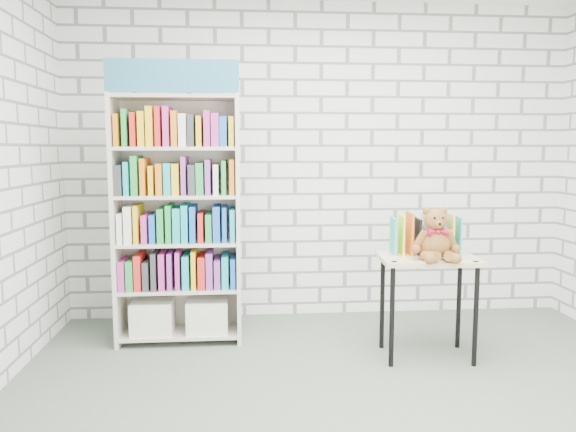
{
  "coord_description": "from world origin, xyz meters",
  "views": [
    {
      "loc": [
        -0.73,
        -3.03,
        1.52
      ],
      "look_at": [
        -0.39,
        0.95,
        1.04
      ],
      "focal_mm": 35.0,
      "sensor_mm": 36.0,
      "label": 1
    }
  ],
  "objects": [
    {
      "name": "bookshelf",
      "position": [
        -1.21,
        1.36,
        0.99
      ],
      "size": [
        0.96,
        0.37,
        2.16
      ],
      "color": "beige",
      "rests_on": "ground"
    },
    {
      "name": "ground",
      "position": [
        0.0,
        0.0,
        0.0
      ],
      "size": [
        4.5,
        4.5,
        0.0
      ],
      "primitive_type": "plane",
      "color": "#4D594B",
      "rests_on": "ground"
    },
    {
      "name": "table_books",
      "position": [
        0.63,
        0.96,
        0.89
      ],
      "size": [
        0.5,
        0.25,
        0.29
      ],
      "color": "#28B0A5",
      "rests_on": "display_table"
    },
    {
      "name": "teddy_bear",
      "position": [
        0.63,
        0.74,
        0.89
      ],
      "size": [
        0.35,
        0.32,
        0.37
      ],
      "color": "brown",
      "rests_on": "display_table"
    },
    {
      "name": "display_table",
      "position": [
        0.62,
        0.85,
        0.64
      ],
      "size": [
        0.73,
        0.53,
        0.75
      ],
      "color": "tan",
      "rests_on": "ground"
    },
    {
      "name": "room_shell",
      "position": [
        0.0,
        0.0,
        1.78
      ],
      "size": [
        4.52,
        4.02,
        2.81
      ],
      "color": "silver",
      "rests_on": "ground"
    }
  ]
}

